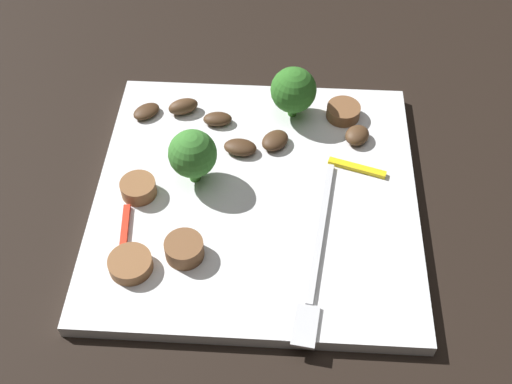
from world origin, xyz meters
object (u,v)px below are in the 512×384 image
at_px(fork, 316,261).
at_px(mushroom_5, 275,140).
at_px(broccoli_floret_1, 193,154).
at_px(mushroom_3, 183,106).
at_px(broccoli_floret_0, 293,90).
at_px(mushroom_2, 357,135).
at_px(plate, 256,197).
at_px(sausage_slice_2, 343,112).
at_px(mushroom_1, 240,147).
at_px(pepper_strip_1, 357,168).
at_px(mushroom_0, 218,119).
at_px(sausage_slice_1, 138,188).
at_px(mushroom_4, 146,111).
at_px(sausage_slice_3, 130,264).
at_px(sausage_slice_0, 184,249).
at_px(pepper_strip_0, 125,228).

height_order(fork, mushroom_5, mushroom_5).
height_order(broccoli_floret_1, mushroom_3, broccoli_floret_1).
height_order(broccoli_floret_0, mushroom_2, broccoli_floret_0).
xyz_separation_m(plate, mushroom_5, (-0.06, 0.01, 0.01)).
height_order(sausage_slice_2, mushroom_1, sausage_slice_2).
height_order(mushroom_3, pepper_strip_1, mushroom_3).
bearing_deg(mushroom_0, mushroom_3, -111.72).
xyz_separation_m(sausage_slice_1, mushroom_3, (-0.11, 0.03, -0.00)).
relative_size(fork, mushroom_4, 6.53).
relative_size(sausage_slice_3, pepper_strip_1, 0.66).
bearing_deg(mushroom_4, sausage_slice_3, 5.52).
bearing_deg(sausage_slice_1, mushroom_0, 146.64).
bearing_deg(mushroom_4, fork, 45.29).
xyz_separation_m(broccoli_floret_0, sausage_slice_0, (0.17, -0.08, -0.02)).
relative_size(mushroom_2, pepper_strip_0, 0.55).
xyz_separation_m(broccoli_floret_0, mushroom_3, (0.00, -0.11, -0.02)).
bearing_deg(broccoli_floret_1, mushroom_5, 123.29).
relative_size(broccoli_floret_0, mushroom_5, 1.86).
height_order(fork, sausage_slice_3, sausage_slice_3).
relative_size(plate, mushroom_0, 10.20).
bearing_deg(mushroom_1, sausage_slice_3, -30.44).
height_order(mushroom_1, pepper_strip_1, mushroom_1).
xyz_separation_m(mushroom_2, pepper_strip_0, (0.12, -0.20, -0.00)).
distance_m(sausage_slice_2, pepper_strip_1, 0.07).
bearing_deg(mushroom_4, mushroom_2, 83.57).
relative_size(sausage_slice_0, mushroom_0, 1.15).
bearing_deg(fork, mushroom_0, -141.19).
distance_m(broccoli_floret_1, pepper_strip_0, 0.08).
height_order(sausage_slice_0, mushroom_0, sausage_slice_0).
distance_m(mushroom_5, pepper_strip_0, 0.16).
relative_size(sausage_slice_0, mushroom_3, 1.08).
distance_m(fork, sausage_slice_0, 0.11).
bearing_deg(mushroom_1, mushroom_4, -114.86).
xyz_separation_m(sausage_slice_3, pepper_strip_1, (-0.12, 0.18, -0.00)).
relative_size(broccoli_floret_1, mushroom_0, 1.94).
bearing_deg(sausage_slice_2, broccoli_floret_1, -56.84).
bearing_deg(pepper_strip_0, mushroom_3, 168.15).
relative_size(mushroom_2, mushroom_4, 0.93).
height_order(sausage_slice_2, mushroom_4, sausage_slice_2).
xyz_separation_m(sausage_slice_2, mushroom_1, (0.05, -0.10, -0.00)).
bearing_deg(mushroom_3, pepper_strip_0, -11.85).
bearing_deg(mushroom_5, mushroom_4, -104.84).
relative_size(sausage_slice_2, sausage_slice_3, 0.92).
relative_size(plate, sausage_slice_1, 9.09).
xyz_separation_m(sausage_slice_2, pepper_strip_0, (0.15, -0.19, -0.00)).
relative_size(mushroom_2, pepper_strip_1, 0.48).
bearing_deg(mushroom_4, plate, 50.63).
height_order(mushroom_0, mushroom_5, same).
distance_m(sausage_slice_2, mushroom_0, 0.12).
height_order(broccoli_floret_1, mushroom_1, broccoli_floret_1).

